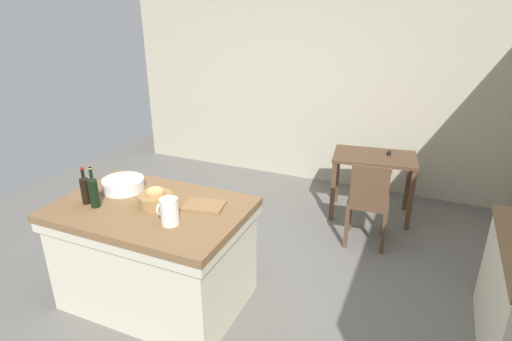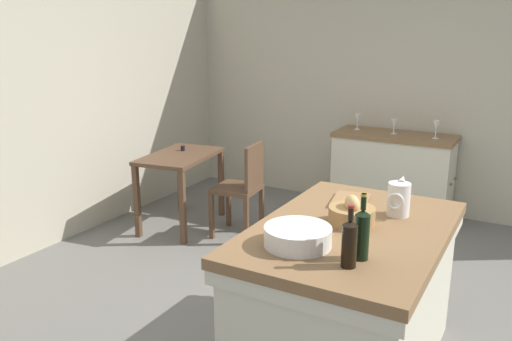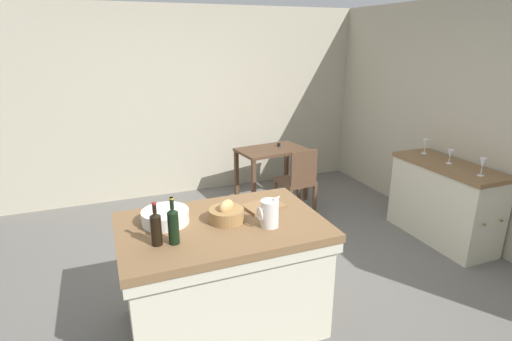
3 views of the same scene
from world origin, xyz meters
name	(u,v)px [view 1 (image 1 of 3)]	position (x,y,z in m)	size (l,w,h in m)	color
ground_plane	(229,281)	(0.00, 0.00, 0.00)	(6.76, 6.76, 0.00)	#66635E
wall_back	(316,86)	(0.00, 2.60, 1.30)	(5.32, 0.12, 2.60)	#B2AA93
island_table	(155,250)	(-0.44, -0.44, 0.48)	(1.49, 0.98, 0.88)	brown
writing_desk	(374,166)	(0.94, 1.80, 0.62)	(0.97, 0.68, 0.79)	#513826
wooden_chair	(368,201)	(1.00, 1.12, 0.50)	(0.44, 0.44, 0.91)	#513826
pitcher	(169,211)	(-0.14, -0.61, 0.98)	(0.17, 0.13, 0.24)	silver
wash_bowl	(123,184)	(-0.82, -0.29, 0.93)	(0.34, 0.34, 0.10)	silver
bread_basket	(156,199)	(-0.40, -0.42, 0.94)	(0.26, 0.26, 0.17)	olive
cutting_board	(204,206)	(-0.05, -0.29, 0.89)	(0.30, 0.21, 0.02)	olive
wine_bottle_dark	(94,191)	(-0.82, -0.61, 1.01)	(0.07, 0.07, 0.32)	black
wine_bottle_amber	(85,189)	(-0.92, -0.59, 1.00)	(0.07, 0.07, 0.30)	black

